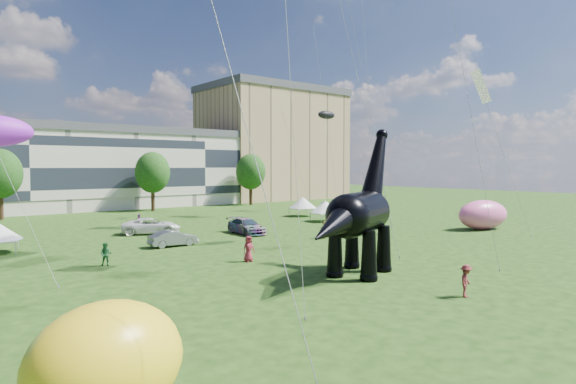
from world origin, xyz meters
TOP-DOWN VIEW (x-y plane):
  - ground at (0.00, 0.00)m, footprint 220.00×220.00m
  - terrace_row at (-8.00, 62.00)m, footprint 78.00×11.00m
  - apartment_block at (40.00, 65.00)m, footprint 28.00×18.00m
  - tree_mid_left at (-12.00, 53.00)m, footprint 5.20×5.20m
  - tree_mid_right at (8.00, 53.00)m, footprint 5.20×5.20m
  - tree_far_right at (26.00, 53.00)m, footprint 5.20×5.20m
  - dinosaur_sculpture at (-0.25, 3.55)m, footprint 11.43×6.16m
  - car_grey at (-4.20, 20.67)m, footprint 4.11×1.58m
  - car_white at (-2.56, 28.97)m, footprint 6.22×4.67m
  - car_dark at (4.80, 23.03)m, footprint 2.49×5.36m
  - gazebo_near at (18.33, 25.95)m, footprint 4.36×4.36m
  - gazebo_far at (20.32, 32.48)m, footprint 4.46×4.46m
  - inflatable_pink at (26.21, 10.02)m, footprint 6.82×4.48m
  - inflatable_yellow at (-17.84, -4.03)m, footprint 4.59×3.79m
  - visitors at (-1.47, 16.61)m, footprint 54.23×36.49m

SIDE VIEW (x-z plane):
  - ground at x=0.00m, z-range 0.00..0.00m
  - car_grey at x=-4.20m, z-range 0.00..1.33m
  - car_dark at x=4.80m, z-range 0.00..1.52m
  - car_white at x=-2.56m, z-range 0.00..1.57m
  - visitors at x=-1.47m, z-range -0.05..1.79m
  - inflatable_pink at x=26.21m, z-range 0.00..3.14m
  - inflatable_yellow at x=-17.84m, z-range 0.00..3.19m
  - gazebo_near at x=18.33m, z-range 0.51..3.04m
  - gazebo_far at x=20.32m, z-range 0.52..3.11m
  - dinosaur_sculpture at x=-0.25m, z-range -1.18..8.43m
  - terrace_row at x=-8.00m, z-range 0.00..12.00m
  - tree_mid_left at x=-12.00m, z-range 1.57..11.01m
  - tree_mid_right at x=8.00m, z-range 1.57..11.01m
  - tree_far_right at x=26.00m, z-range 1.57..11.01m
  - apartment_block at x=40.00m, z-range 0.00..22.00m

